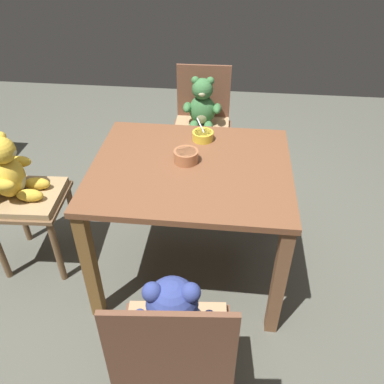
# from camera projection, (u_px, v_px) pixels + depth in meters

# --- Properties ---
(ground_plane) EXTENTS (5.20, 5.20, 0.04)m
(ground_plane) POSITION_uv_depth(u_px,v_px,m) (191.00, 268.00, 2.38)
(ground_plane) COLOR #57584D
(dining_table) EXTENTS (0.97, 0.83, 0.71)m
(dining_table) POSITION_uv_depth(u_px,v_px,m) (191.00, 184.00, 2.01)
(dining_table) COLOR brown
(dining_table) RESTS_ON ground_plane
(teddy_chair_near_left) EXTENTS (0.40, 0.39, 0.83)m
(teddy_chair_near_left) POSITION_uv_depth(u_px,v_px,m) (16.00, 186.00, 2.10)
(teddy_chair_near_left) COLOR brown
(teddy_chair_near_left) RESTS_ON ground_plane
(teddy_chair_near_front) EXTENTS (0.45, 0.42, 0.90)m
(teddy_chair_near_front) POSITION_uv_depth(u_px,v_px,m) (174.00, 340.00, 1.35)
(teddy_chair_near_front) COLOR brown
(teddy_chair_near_front) RESTS_ON ground_plane
(teddy_chair_far_center) EXTENTS (0.41, 0.41, 0.85)m
(teddy_chair_far_center) POSITION_uv_depth(u_px,v_px,m) (202.00, 119.00, 2.73)
(teddy_chair_far_center) COLOR brown
(teddy_chair_far_center) RESTS_ON ground_plane
(porridge_bowl_terracotta_center) EXTENTS (0.12, 0.12, 0.06)m
(porridge_bowl_terracotta_center) POSITION_uv_depth(u_px,v_px,m) (186.00, 156.00, 1.95)
(porridge_bowl_terracotta_center) COLOR #B16D45
(porridge_bowl_terracotta_center) RESTS_ON dining_table
(porridge_bowl_yellow_far_center) EXTENTS (0.11, 0.11, 0.10)m
(porridge_bowl_yellow_far_center) POSITION_uv_depth(u_px,v_px,m) (203.00, 136.00, 2.13)
(porridge_bowl_yellow_far_center) COLOR yellow
(porridge_bowl_yellow_far_center) RESTS_ON dining_table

